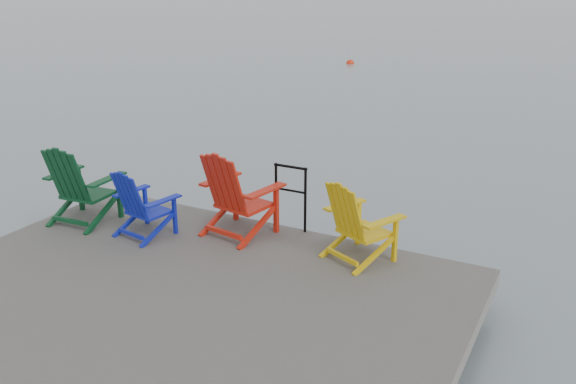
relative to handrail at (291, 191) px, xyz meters
The scene contains 8 objects.
ground 2.67m from the handrail, 95.83° to the right, with size 400.00×400.00×0.00m, color slate.
dock 2.56m from the handrail, 95.83° to the right, with size 6.00×5.00×1.40m.
handrail is the anchor object (origin of this frame).
chair_green 2.89m from the handrail, 156.75° to the right, with size 0.93×0.87×1.12m.
chair_blue 1.96m from the handrail, 145.51° to the right, with size 0.82×0.77×0.92m.
chair_red 0.74m from the handrail, 137.09° to the right, with size 1.02×0.96×1.16m.
chair_yellow 1.23m from the handrail, 22.45° to the right, with size 0.98×0.95×1.01m.
buoy_b 20.26m from the handrail, 109.94° to the left, with size 0.35×0.35×0.35m, color red.
Camera 1 is at (3.78, -4.32, 3.76)m, focal length 38.00 mm.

